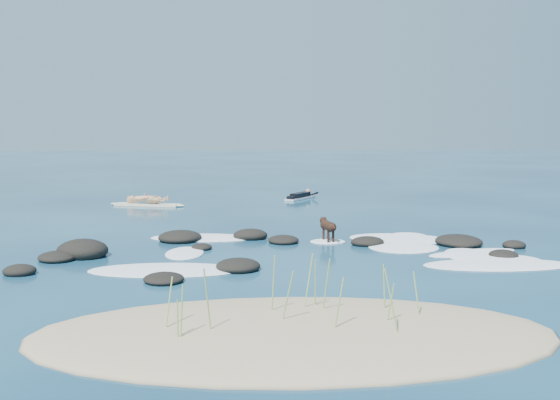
{
  "coord_description": "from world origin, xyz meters",
  "views": [
    {
      "loc": [
        -0.66,
        -18.33,
        3.47
      ],
      "look_at": [
        0.29,
        4.0,
        0.9
      ],
      "focal_mm": 40.0,
      "sensor_mm": 36.0,
      "label": 1
    }
  ],
  "objects": [
    {
      "name": "reef_rocks",
      "position": [
        -1.26,
        -0.88,
        0.1
      ],
      "size": [
        14.03,
        6.6,
        0.63
      ],
      "color": "black",
      "rests_on": "ground"
    },
    {
      "name": "dog",
      "position": [
        1.59,
        0.42,
        0.51
      ],
      "size": [
        0.49,
        1.18,
        0.76
      ],
      "rotation": [
        0.0,
        0.0,
        1.82
      ],
      "color": "black",
      "rests_on": "ground"
    },
    {
      "name": "ground",
      "position": [
        0.0,
        0.0,
        0.0
      ],
      "size": [
        160.0,
        160.0,
        0.0
      ],
      "primitive_type": "plane",
      "color": "#0A2642",
      "rests_on": "ground"
    },
    {
      "name": "breaking_foam",
      "position": [
        2.32,
        -1.13,
        0.01
      ],
      "size": [
        12.27,
        6.26,
        0.12
      ],
      "color": "white",
      "rests_on": "ground"
    },
    {
      "name": "sand_dune",
      "position": [
        0.0,
        -8.2,
        0.0
      ],
      "size": [
        9.0,
        4.4,
        0.6
      ],
      "primitive_type": "ellipsoid",
      "color": "#9E8966",
      "rests_on": "ground"
    },
    {
      "name": "dune_grass",
      "position": [
        0.11,
        -8.16,
        0.64
      ],
      "size": [
        4.35,
        1.71,
        1.18
      ],
      "color": "#83AB52",
      "rests_on": "ground"
    },
    {
      "name": "standing_surfer_rig",
      "position": [
        -5.46,
        9.75,
        0.8
      ],
      "size": [
        3.52,
        1.32,
        2.02
      ],
      "rotation": [
        0.0,
        0.0,
        -0.25
      ],
      "color": "#EFE5BF",
      "rests_on": "ground"
    },
    {
      "name": "paddling_surfer_rig",
      "position": [
        1.65,
        12.18,
        0.15
      ],
      "size": [
        1.79,
        2.3,
        0.44
      ],
      "rotation": [
        0.0,
        0.0,
        0.99
      ],
      "color": "silver",
      "rests_on": "ground"
    }
  ]
}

